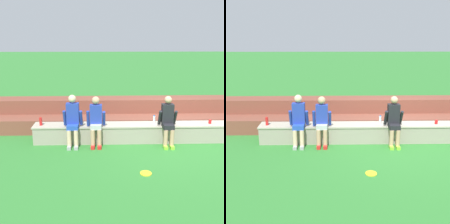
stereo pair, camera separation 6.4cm
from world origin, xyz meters
The scene contains 10 objects.
ground_plane centered at (0.00, 0.00, 0.00)m, with size 80.00×80.00×0.00m, color #2D752D.
stone_seating_wall centered at (0.00, 0.24, 0.27)m, with size 7.60×0.52×0.50m.
brick_bleachers centered at (0.00, 1.55, 0.37)m, with size 11.44×1.36×0.88m.
person_far_left centered at (-2.70, -0.02, 0.72)m, with size 0.51×0.50×1.36m.
person_left_of_center centered at (-2.10, -0.03, 0.70)m, with size 0.49×0.47×1.32m.
person_center centered at (-0.22, -0.05, 0.69)m, with size 0.48×0.55×1.32m.
water_bottle_near_left centered at (-0.52, 0.26, 0.61)m, with size 0.06×0.06×0.24m.
water_bottle_mid_left centered at (-3.59, 0.21, 0.61)m, with size 0.08×0.08×0.23m.
plastic_cup_left_end centered at (1.01, 0.22, 0.55)m, with size 0.08×0.08×0.10m, color red.
frisbee centered at (-1.01, -1.61, 0.01)m, with size 0.25×0.25×0.02m, color yellow.
Camera 2 is at (-1.82, -6.82, 2.87)m, focal length 43.85 mm.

